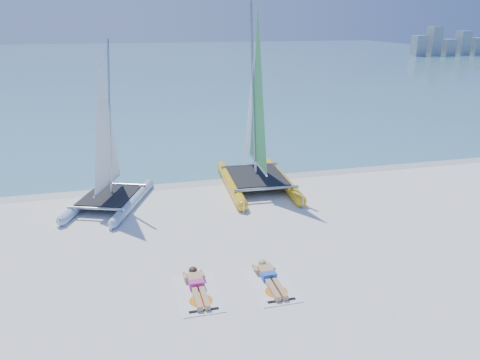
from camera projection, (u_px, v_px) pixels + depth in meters
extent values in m
plane|color=white|center=(252.00, 235.00, 14.47)|extent=(140.00, 140.00, 0.00)
cube|color=#6AA3B1|center=(141.00, 62.00, 72.09)|extent=(140.00, 115.00, 0.01)
cube|color=silver|center=(216.00, 179.00, 19.49)|extent=(140.00, 1.40, 0.01)
cube|color=#9CA4AC|center=(419.00, 46.00, 81.92)|extent=(2.00, 2.00, 3.50)
cube|color=#9CA4AC|center=(434.00, 41.00, 82.39)|extent=(2.00, 2.00, 5.00)
cube|color=#9CA4AC|center=(448.00, 47.00, 83.45)|extent=(2.00, 2.00, 2.80)
cube|color=#9CA4AC|center=(463.00, 43.00, 83.93)|extent=(2.00, 2.00, 4.20)
cube|color=#9CA4AC|center=(476.00, 46.00, 84.84)|extent=(2.00, 2.00, 3.00)
cylinder|color=#A9BEDF|center=(87.00, 199.00, 16.88)|extent=(1.72, 3.73, 0.34)
cone|color=#A9BEDF|center=(109.00, 180.00, 18.88)|extent=(0.48, 0.58, 0.33)
cylinder|color=#A9BEDF|center=(133.00, 201.00, 16.69)|extent=(1.72, 3.73, 0.34)
cone|color=#A9BEDF|center=(151.00, 182.00, 18.69)|extent=(0.48, 0.58, 0.33)
cube|color=black|center=(109.00, 195.00, 16.72)|extent=(2.32, 2.59, 0.03)
cylinder|color=#ACAEB3|center=(110.00, 118.00, 16.50)|extent=(0.44, 0.98, 5.33)
cylinder|color=yellow|center=(231.00, 183.00, 18.41)|extent=(0.71, 4.77, 0.42)
cone|color=yellow|center=(221.00, 164.00, 20.84)|extent=(0.44, 0.63, 0.40)
cylinder|color=yellow|center=(283.00, 180.00, 18.80)|extent=(0.71, 4.77, 0.42)
cone|color=yellow|center=(267.00, 161.00, 21.23)|extent=(0.44, 0.63, 0.40)
cube|color=black|center=(257.00, 176.00, 18.53)|extent=(2.20, 2.73, 0.03)
cylinder|color=#ACAEB3|center=(253.00, 90.00, 18.24)|extent=(0.17, 1.25, 6.55)
cube|color=white|center=(198.00, 293.00, 11.42)|extent=(1.00, 1.85, 0.02)
cube|color=tan|center=(195.00, 280.00, 11.77)|extent=(0.36, 0.55, 0.17)
cube|color=#CA2F8C|center=(197.00, 284.00, 11.59)|extent=(0.37, 0.22, 0.17)
cube|color=tan|center=(201.00, 299.00, 11.05)|extent=(0.31, 0.85, 0.13)
sphere|color=tan|center=(193.00, 272.00, 12.10)|extent=(0.21, 0.21, 0.21)
ellipsoid|color=#342012|center=(193.00, 270.00, 12.10)|extent=(0.22, 0.24, 0.15)
cube|color=white|center=(272.00, 284.00, 11.79)|extent=(1.00, 1.85, 0.02)
cube|color=tan|center=(267.00, 272.00, 12.15)|extent=(0.36, 0.55, 0.17)
cube|color=blue|center=(269.00, 276.00, 11.96)|extent=(0.37, 0.22, 0.17)
cube|color=tan|center=(277.00, 290.00, 11.43)|extent=(0.31, 0.85, 0.13)
sphere|color=tan|center=(263.00, 264.00, 12.47)|extent=(0.21, 0.21, 0.21)
ellipsoid|color=tan|center=(262.00, 262.00, 12.47)|extent=(0.22, 0.24, 0.15)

